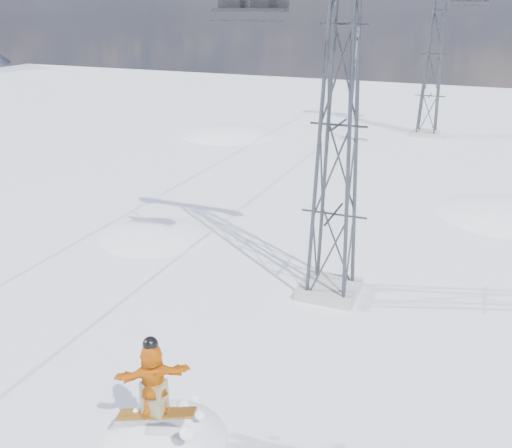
% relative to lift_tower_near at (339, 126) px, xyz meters
% --- Properties ---
extents(snow_terrain, '(39.00, 37.00, 22.00)m').
position_rel_lift_tower_near_xyz_m(snow_terrain, '(-5.57, 13.24, -15.06)').
color(snow_terrain, white).
rests_on(snow_terrain, ground).
extents(lift_tower_near, '(5.20, 1.80, 11.43)m').
position_rel_lift_tower_near_xyz_m(lift_tower_near, '(0.00, 0.00, 0.00)').
color(lift_tower_near, '#999999').
rests_on(lift_tower_near, ground).
extents(lift_tower_far, '(5.20, 1.80, 11.43)m').
position_rel_lift_tower_near_xyz_m(lift_tower_far, '(0.00, 25.00, 0.00)').
color(lift_tower_far, '#999999').
rests_on(lift_tower_far, ground).
extents(lift_chair_near, '(2.03, 0.58, 2.51)m').
position_rel_lift_tower_near_xyz_m(lift_chair_near, '(-2.20, -1.31, 3.37)').
color(lift_chair_near, black).
rests_on(lift_chair_near, ground).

